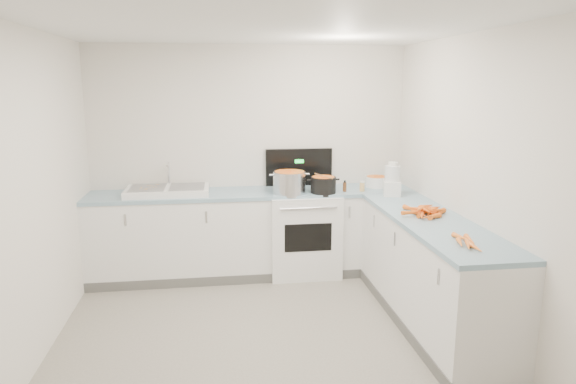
{
  "coord_description": "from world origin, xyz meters",
  "views": [
    {
      "loc": [
        -0.39,
        -3.73,
        2.09
      ],
      "look_at": [
        0.3,
        1.1,
        1.05
      ],
      "focal_mm": 32.0,
      "sensor_mm": 36.0,
      "label": 1
    }
  ],
  "objects": [
    {
      "name": "spice_jar",
      "position": [
        1.17,
        1.54,
        0.99
      ],
      "size": [
        0.06,
        0.06,
        0.1
      ],
      "primitive_type": "cylinder",
      "color": "#E5B266",
      "rests_on": "counter_back"
    },
    {
      "name": "ceiling",
      "position": [
        0.0,
        0.0,
        2.5
      ],
      "size": [
        3.5,
        4.0,
        0.0
      ],
      "primitive_type": null,
      "rotation": [
        3.14,
        0.0,
        0.0
      ],
      "color": "silver",
      "rests_on": "ground"
    },
    {
      "name": "wooden_spoon",
      "position": [
        0.74,
        1.52,
        1.12
      ],
      "size": [
        0.13,
        0.32,
        0.01
      ],
      "primitive_type": "cylinder",
      "rotation": [
        1.57,
        0.0,
        0.37
      ],
      "color": "#AD7A47",
      "rests_on": "black_pot"
    },
    {
      "name": "black_pot",
      "position": [
        0.74,
        1.52,
        1.02
      ],
      "size": [
        0.3,
        0.3,
        0.19
      ],
      "primitive_type": "cylinder",
      "rotation": [
        0.0,
        0.0,
        0.13
      ],
      "color": "black",
      "rests_on": "stove"
    },
    {
      "name": "wall_back",
      "position": [
        0.0,
        2.0,
        1.25
      ],
      "size": [
        3.5,
        0.0,
        2.5
      ],
      "primitive_type": null,
      "rotation": [
        1.57,
        0.0,
        0.0
      ],
      "color": "silver",
      "rests_on": "ground"
    },
    {
      "name": "peelings",
      "position": [
        -1.1,
        1.72,
        1.02
      ],
      "size": [
        0.24,
        0.27,
        0.01
      ],
      "color": "tan",
      "rests_on": "sink"
    },
    {
      "name": "wall_left",
      "position": [
        -1.75,
        0.0,
        1.25
      ],
      "size": [
        0.0,
        4.0,
        2.5
      ],
      "primitive_type": null,
      "rotation": [
        1.57,
        0.0,
        1.57
      ],
      "color": "silver",
      "rests_on": "ground"
    },
    {
      "name": "extract_bottle",
      "position": [
        0.98,
        1.55,
        0.99
      ],
      "size": [
        0.04,
        0.04,
        0.1
      ],
      "primitive_type": "cylinder",
      "color": "#593319",
      "rests_on": "counter_back"
    },
    {
      "name": "counter_right",
      "position": [
        1.45,
        0.3,
        0.47
      ],
      "size": [
        0.62,
        2.2,
        0.94
      ],
      "color": "white",
      "rests_on": "ground"
    },
    {
      "name": "peeled_carrots",
      "position": [
        1.4,
        -0.4,
        0.96
      ],
      "size": [
        0.19,
        0.42,
        0.04
      ],
      "color": "orange",
      "rests_on": "counter_right"
    },
    {
      "name": "wall_right",
      "position": [
        1.75,
        0.0,
        1.25
      ],
      "size": [
        0.0,
        4.0,
        2.5
      ],
      "primitive_type": null,
      "rotation": [
        1.57,
        0.0,
        -1.57
      ],
      "color": "silver",
      "rests_on": "ground"
    },
    {
      "name": "sink",
      "position": [
        -0.9,
        1.7,
        0.98
      ],
      "size": [
        0.86,
        0.52,
        0.31
      ],
      "color": "white",
      "rests_on": "counter_back"
    },
    {
      "name": "counter_back",
      "position": [
        0.0,
        1.7,
        0.47
      ],
      "size": [
        3.5,
        0.62,
        0.94
      ],
      "color": "white",
      "rests_on": "ground"
    },
    {
      "name": "wall_front",
      "position": [
        0.0,
        -2.0,
        1.25
      ],
      "size": [
        3.5,
        0.0,
        2.5
      ],
      "primitive_type": null,
      "rotation": [
        -1.57,
        0.0,
        0.0
      ],
      "color": "silver",
      "rests_on": "ground"
    },
    {
      "name": "floor",
      "position": [
        0.0,
        0.0,
        0.0
      ],
      "size": [
        3.5,
        4.0,
        0.0
      ],
      "primitive_type": null,
      "color": "gray",
      "rests_on": "ground"
    },
    {
      "name": "carrot_pile",
      "position": [
        1.45,
        0.47,
        0.97
      ],
      "size": [
        0.44,
        0.45,
        0.09
      ],
      "color": "orange",
      "rests_on": "counter_right"
    },
    {
      "name": "food_processor",
      "position": [
        1.42,
        1.3,
        1.09
      ],
      "size": [
        0.22,
        0.25,
        0.35
      ],
      "color": "white",
      "rests_on": "counter_right"
    },
    {
      "name": "stove",
      "position": [
        0.55,
        1.69,
        0.47
      ],
      "size": [
        0.76,
        0.65,
        1.36
      ],
      "color": "white",
      "rests_on": "ground"
    },
    {
      "name": "steel_pot",
      "position": [
        0.38,
        1.55,
        1.05
      ],
      "size": [
        0.38,
        0.38,
        0.25
      ],
      "primitive_type": "cylinder",
      "rotation": [
        0.0,
        0.0,
        -0.1
      ],
      "color": "silver",
      "rests_on": "stove"
    },
    {
      "name": "mixing_bowl",
      "position": [
        1.4,
        1.75,
        1.0
      ],
      "size": [
        0.34,
        0.34,
        0.12
      ],
      "primitive_type": "cylinder",
      "rotation": [
        0.0,
        0.0,
        0.42
      ],
      "color": "white",
      "rests_on": "counter_back"
    }
  ]
}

